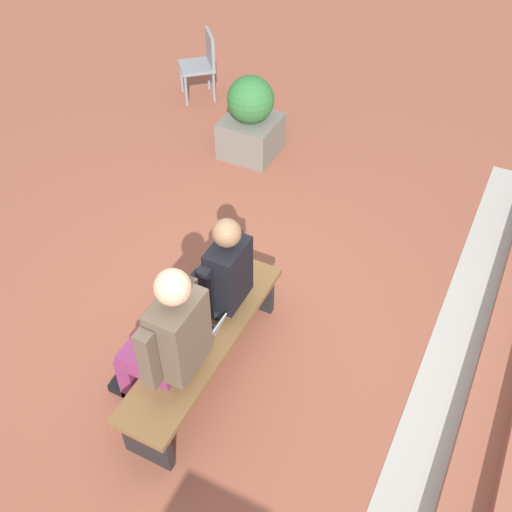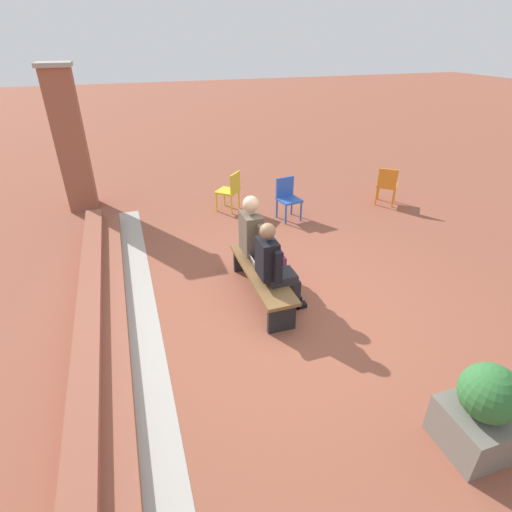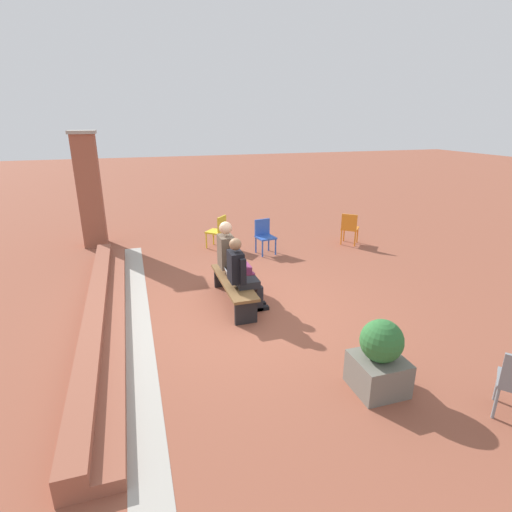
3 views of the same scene
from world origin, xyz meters
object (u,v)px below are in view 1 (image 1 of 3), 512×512
at_px(bench, 205,345).
at_px(plastic_chair_near_bench_right, 202,61).
at_px(planter, 251,119).
at_px(person_student, 217,280).
at_px(laptop, 202,337).
at_px(person_adult, 166,340).

height_order(bench, plastic_chair_near_bench_right, plastic_chair_near_bench_right).
bearing_deg(planter, person_student, 21.72).
height_order(person_student, laptop, person_student).
relative_size(bench, person_adult, 1.25).
bearing_deg(planter, laptop, 20.52).
xyz_separation_m(person_adult, planter, (-3.23, -1.01, -0.32)).
relative_size(plastic_chair_near_bench_right, planter, 0.89).
bearing_deg(planter, plastic_chair_near_bench_right, -128.18).
height_order(bench, person_adult, person_adult).
height_order(person_student, person_adult, person_adult).
bearing_deg(bench, plastic_chair_near_bench_right, -149.51).
bearing_deg(planter, person_adult, 17.38).
bearing_deg(laptop, planter, -159.48).
distance_m(bench, laptop, 0.15).
xyz_separation_m(person_adult, plastic_chair_near_bench_right, (-4.14, -2.16, -0.28)).
relative_size(person_student, person_adult, 0.92).
height_order(person_student, plastic_chair_near_bench_right, person_student).
bearing_deg(bench, person_adult, -12.14).
xyz_separation_m(person_student, planter, (-2.56, -1.02, -0.27)).
height_order(person_adult, plastic_chair_near_bench_right, person_adult).
relative_size(laptop, plastic_chair_near_bench_right, 0.38).
height_order(person_adult, planter, person_adult).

